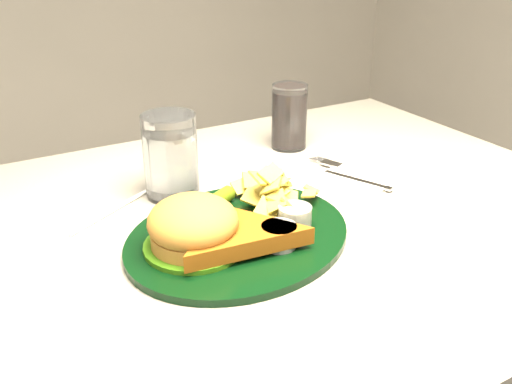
% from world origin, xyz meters
% --- Properties ---
extents(dinner_plate, '(0.40, 0.37, 0.07)m').
position_xyz_m(dinner_plate, '(-0.00, -0.04, 0.79)').
color(dinner_plate, black).
rests_on(dinner_plate, table).
extents(water_glass, '(0.10, 0.10, 0.13)m').
position_xyz_m(water_glass, '(-0.03, 0.13, 0.82)').
color(water_glass, silver).
rests_on(water_glass, table).
extents(cola_glass, '(0.09, 0.09, 0.12)m').
position_xyz_m(cola_glass, '(0.25, 0.22, 0.81)').
color(cola_glass, black).
rests_on(cola_glass, table).
extents(fork_napkin, '(0.17, 0.19, 0.01)m').
position_xyz_m(fork_napkin, '(0.25, 0.03, 0.76)').
color(fork_napkin, white).
rests_on(fork_napkin, table).
extents(wrapped_straw, '(0.18, 0.14, 0.01)m').
position_xyz_m(wrapped_straw, '(-0.12, 0.12, 0.75)').
color(wrapped_straw, white).
rests_on(wrapped_straw, table).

